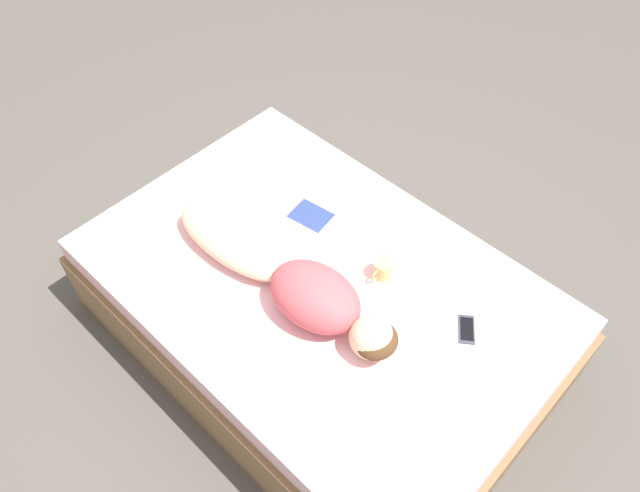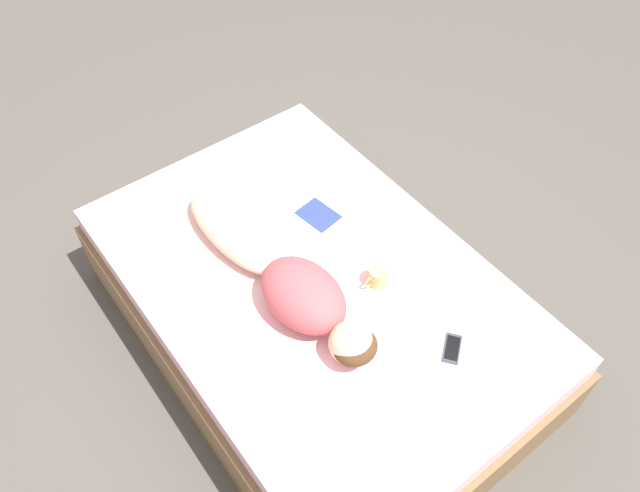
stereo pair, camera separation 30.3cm
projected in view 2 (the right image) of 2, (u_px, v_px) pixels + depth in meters
ground_plane at (315, 337)px, 3.39m from camera, size 12.00×12.00×0.00m
bed at (314, 310)px, 3.18m from camera, size 1.53×2.28×0.54m
person at (284, 278)px, 2.85m from camera, size 0.35×1.31×0.22m
open_magazine at (334, 204)px, 3.27m from camera, size 0.52×0.36×0.01m
coffee_mug at (378, 276)px, 2.92m from camera, size 0.13×0.10×0.09m
cell_phone at (452, 348)px, 2.72m from camera, size 0.16×0.15×0.01m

